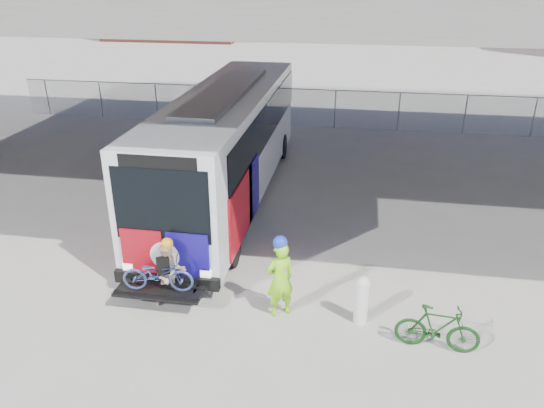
% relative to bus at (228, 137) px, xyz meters
% --- Properties ---
extents(ground, '(160.00, 160.00, 0.00)m').
position_rel_bus_xyz_m(ground, '(2.00, -2.96, -2.11)').
color(ground, '#9E9991').
rests_on(ground, ground).
extents(bus, '(2.67, 12.91, 3.69)m').
position_rel_bus_xyz_m(bus, '(0.00, 0.00, 0.00)').
color(bus, silver).
rests_on(bus, ground).
extents(chainlink_fence, '(30.00, 0.06, 30.00)m').
position_rel_bus_xyz_m(chainlink_fence, '(2.00, 9.04, -0.69)').
color(chainlink_fence, gray).
rests_on(chainlink_fence, ground).
extents(bollard, '(0.30, 0.30, 1.15)m').
position_rel_bus_xyz_m(bollard, '(4.52, -6.33, -1.49)').
color(bollard, white).
rests_on(bollard, ground).
extents(cyclist_hivis, '(0.78, 0.73, 1.97)m').
position_rel_bus_xyz_m(cyclist_hivis, '(2.73, -6.33, -1.16)').
color(cyclist_hivis, '#8EF019').
rests_on(cyclist_hivis, ground).
extents(cyclist_tan, '(0.94, 0.87, 1.70)m').
position_rel_bus_xyz_m(cyclist_tan, '(0.18, -6.34, -1.31)').
color(cyclist_tan, tan).
rests_on(cyclist_tan, ground).
extents(bike_parked, '(1.72, 0.62, 1.01)m').
position_rel_bus_xyz_m(bike_parked, '(6.06, -7.00, -1.60)').
color(bike_parked, '#133D13').
rests_on(bike_parked, ground).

